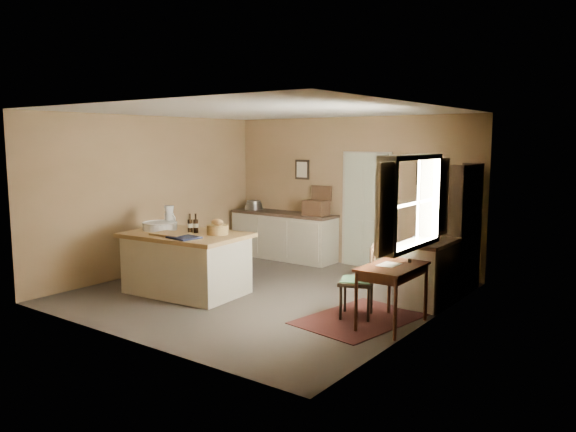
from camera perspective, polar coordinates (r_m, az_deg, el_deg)
name	(u,v)px	position (r m, az deg, el deg)	size (l,w,h in m)	color
ground	(265,293)	(8.52, -2.33, -7.82)	(5.00, 5.00, 0.00)	brown
wall_back	(350,192)	(10.32, 6.31, 2.48)	(5.00, 0.10, 2.70)	olive
wall_front	(125,224)	(6.51, -16.23, -0.79)	(5.00, 0.10, 2.70)	olive
wall_left	(152,194)	(10.01, -13.66, 2.15)	(0.10, 5.00, 2.70)	olive
wall_right	(426,218)	(6.99, 13.85, -0.15)	(0.10, 5.00, 2.70)	olive
ceiling	(264,111)	(8.22, -2.44, 10.63)	(5.00, 5.00, 0.00)	silver
door	(366,209)	(10.16, 7.91, 0.70)	(0.97, 0.06, 2.11)	beige
framed_prints	(359,172)	(10.18, 7.25, 4.48)	(2.82, 0.02, 0.38)	black
window	(414,202)	(6.82, 12.66, 1.38)	(0.25, 1.99, 1.12)	#B8B196
work_island	(186,261)	(8.56, -10.32, -4.54)	(1.89, 1.32, 1.20)	#B8B196
sideboard	(284,234)	(10.88, -0.41, -1.82)	(2.18, 0.62, 1.18)	#B8B196
rug	(359,319)	(7.38, 7.25, -10.32)	(1.10, 1.60, 0.01)	#4A1919
writing_desk	(393,273)	(7.00, 10.58, -5.69)	(0.59, 0.96, 0.82)	#38190B
desk_chair	(357,282)	(7.33, 6.99, -6.68)	(0.43, 0.43, 0.93)	black
right_cabinet	(429,272)	(8.11, 14.18, -5.52)	(0.54, 0.98, 0.99)	#B8B196
shelving_unit	(464,229)	(8.81, 17.46, -1.24)	(0.33, 0.87, 1.93)	black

